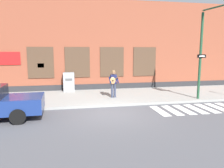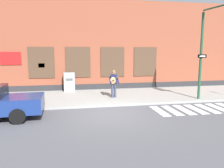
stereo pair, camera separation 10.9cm
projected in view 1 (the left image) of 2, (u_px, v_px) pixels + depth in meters
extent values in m
plane|color=#4C4C51|center=(111.00, 114.00, 10.58)|extent=(160.00, 160.00, 0.00)
cube|color=gray|center=(100.00, 97.00, 14.32)|extent=(28.00, 4.94, 0.14)
cube|color=brown|center=(92.00, 47.00, 18.15)|extent=(28.00, 4.00, 6.80)
cube|color=#28282B|center=(95.00, 87.00, 16.67)|extent=(28.00, 0.04, 0.55)
cube|color=#473323|center=(41.00, 63.00, 15.62)|extent=(1.82, 0.06, 2.24)
cube|color=black|center=(41.00, 63.00, 15.61)|extent=(1.70, 0.03, 2.12)
cube|color=#473323|center=(77.00, 62.00, 16.12)|extent=(1.82, 0.06, 2.24)
cube|color=black|center=(77.00, 62.00, 16.11)|extent=(1.70, 0.03, 2.12)
cube|color=#473323|center=(112.00, 62.00, 16.61)|extent=(1.82, 0.06, 2.24)
cube|color=black|center=(112.00, 62.00, 16.60)|extent=(1.70, 0.03, 2.12)
cube|color=#473323|center=(144.00, 62.00, 17.11)|extent=(1.82, 0.06, 2.24)
cube|color=black|center=(145.00, 62.00, 17.10)|extent=(1.70, 0.03, 2.12)
cube|color=red|center=(10.00, 58.00, 15.17)|extent=(1.40, 0.04, 0.90)
cube|color=yellow|center=(41.00, 65.00, 15.63)|extent=(0.44, 0.02, 0.30)
cube|color=silver|center=(160.00, 111.00, 11.16)|extent=(0.42, 1.90, 0.01)
cube|color=silver|center=(172.00, 110.00, 11.29)|extent=(0.42, 1.90, 0.01)
cube|color=silver|center=(184.00, 110.00, 11.42)|extent=(0.42, 1.90, 0.01)
cube|color=silver|center=(195.00, 109.00, 11.55)|extent=(0.42, 1.90, 0.01)
cube|color=silver|center=(207.00, 108.00, 11.68)|extent=(0.42, 1.90, 0.01)
cube|color=silver|center=(218.00, 108.00, 11.80)|extent=(0.42, 1.90, 0.01)
cube|color=silver|center=(43.00, 99.00, 10.65)|extent=(0.07, 0.24, 0.12)
cube|color=silver|center=(41.00, 104.00, 9.55)|extent=(0.07, 0.24, 0.12)
cylinder|color=black|center=(25.00, 106.00, 10.80)|extent=(0.67, 0.26, 0.66)
cylinder|color=black|center=(18.00, 117.00, 9.12)|extent=(0.67, 0.26, 0.66)
cylinder|color=#33384C|center=(115.00, 90.00, 13.73)|extent=(0.15, 0.15, 0.89)
cylinder|color=#33384C|center=(112.00, 91.00, 13.68)|extent=(0.15, 0.15, 0.89)
cube|color=#191E47|center=(113.00, 79.00, 13.60)|extent=(0.38, 0.23, 0.56)
sphere|color=#9E7051|center=(113.00, 73.00, 13.54)|extent=(0.22, 0.22, 0.22)
cylinder|color=olive|center=(113.00, 72.00, 13.53)|extent=(0.27, 0.28, 0.02)
cylinder|color=olive|center=(113.00, 71.00, 13.53)|extent=(0.18, 0.18, 0.09)
cylinder|color=#191E47|center=(118.00, 80.00, 13.55)|extent=(0.10, 0.51, 0.39)
cylinder|color=#191E47|center=(110.00, 80.00, 13.47)|extent=(0.10, 0.51, 0.39)
ellipsoid|color=#B77F4C|center=(113.00, 81.00, 13.42)|extent=(0.36, 0.13, 0.44)
cylinder|color=black|center=(113.00, 81.00, 13.37)|extent=(0.09, 0.01, 0.09)
cylinder|color=brown|center=(117.00, 78.00, 13.42)|extent=(0.47, 0.05, 0.34)
cylinder|color=#1E472D|center=(200.00, 57.00, 13.09)|extent=(0.15, 0.15, 5.14)
cylinder|color=#1E472D|center=(219.00, 6.00, 11.52)|extent=(0.33, 2.46, 0.09)
cube|color=black|center=(202.00, 56.00, 12.98)|extent=(0.60, 0.09, 0.20)
cube|color=white|center=(202.00, 56.00, 12.96)|extent=(0.40, 0.05, 0.07)
cube|color=gray|center=(69.00, 82.00, 15.79)|extent=(0.79, 0.56, 1.37)
cube|color=#4C4C4C|center=(69.00, 80.00, 15.48)|extent=(0.47, 0.02, 0.16)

